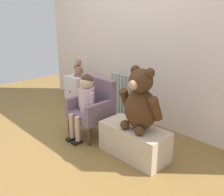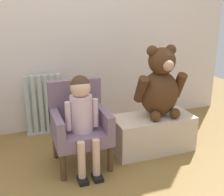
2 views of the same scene
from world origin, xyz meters
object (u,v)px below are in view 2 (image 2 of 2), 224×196
(radiator, at_px, (44,105))
(child_figure, at_px, (82,110))
(low_bench, at_px, (152,133))
(large_teddy_bear, at_px, (160,86))
(child_armchair, at_px, (79,123))

(radiator, bearing_deg, child_figure, -75.26)
(low_bench, relative_size, large_teddy_bear, 1.15)
(child_figure, relative_size, large_teddy_bear, 1.23)
(radiator, xyz_separation_m, child_armchair, (0.20, -0.65, 0.04))
(large_teddy_bear, bearing_deg, radiator, 144.28)
(low_bench, bearing_deg, radiator, 142.05)
(radiator, xyz_separation_m, large_teddy_bear, (0.91, -0.65, 0.29))
(child_armchair, height_order, low_bench, child_armchair)
(child_armchair, bearing_deg, child_figure, -90.00)
(radiator, xyz_separation_m, low_bench, (0.85, -0.66, -0.14))
(radiator, distance_m, large_teddy_bear, 1.15)
(low_bench, bearing_deg, large_teddy_bear, 10.96)
(child_figure, bearing_deg, low_bench, 8.38)
(child_armchair, xyz_separation_m, low_bench, (0.65, -0.01, -0.18))
(child_armchair, relative_size, child_figure, 0.89)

